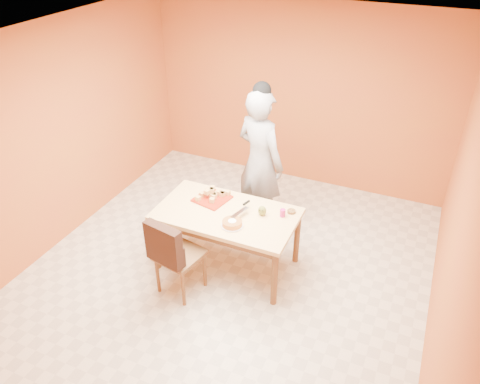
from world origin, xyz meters
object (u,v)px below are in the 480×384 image
at_px(person, 260,162).
at_px(egg_ornament, 262,211).
at_px(dining_chair, 179,254).
at_px(red_dinner_plate, 218,196).
at_px(sponge_cake, 232,223).
at_px(pastry_platter, 212,199).
at_px(checker_tin, 291,211).
at_px(magenta_glass, 283,213).
at_px(dining_table, 227,219).

height_order(person, egg_ornament, person).
xyz_separation_m(dining_chair, red_dinner_plate, (0.05, 0.88, 0.25)).
height_order(dining_chair, sponge_cake, dining_chair).
height_order(pastry_platter, checker_tin, checker_tin).
bearing_deg(person, magenta_glass, 149.19).
xyz_separation_m(dining_chair, sponge_cake, (0.46, 0.41, 0.28)).
xyz_separation_m(person, red_dinner_plate, (-0.29, -0.64, -0.20)).
bearing_deg(checker_tin, pastry_platter, -172.75).
bearing_deg(dining_chair, magenta_glass, 52.35).
relative_size(dining_table, magenta_glass, 17.81).
relative_size(dining_chair, pastry_platter, 2.75).
xyz_separation_m(dining_table, magenta_glass, (0.61, 0.19, 0.14)).
distance_m(sponge_cake, checker_tin, 0.71).
bearing_deg(person, checker_tin, 157.11).
height_order(sponge_cake, magenta_glass, magenta_glass).
bearing_deg(magenta_glass, sponge_cake, -138.52).
relative_size(pastry_platter, red_dinner_plate, 1.61).
height_order(red_dinner_plate, sponge_cake, sponge_cake).
height_order(dining_chair, person, person).
distance_m(person, sponge_cake, 1.13).
bearing_deg(magenta_glass, dining_chair, -138.42).
distance_m(dining_table, person, 0.96).
bearing_deg(dining_chair, sponge_cake, 52.46).
bearing_deg(egg_ornament, red_dinner_plate, 158.62).
height_order(dining_table, red_dinner_plate, red_dinner_plate).
distance_m(dining_chair, pastry_platter, 0.83).
relative_size(dining_table, person, 0.83).
distance_m(red_dinner_plate, sponge_cake, 0.63).
distance_m(egg_ornament, magenta_glass, 0.23).
bearing_deg(magenta_glass, person, 127.92).
distance_m(red_dinner_plate, magenta_glass, 0.85).
height_order(magenta_glass, checker_tin, magenta_glass).
bearing_deg(dining_table, person, 87.13).
xyz_separation_m(magenta_glass, checker_tin, (0.07, 0.11, -0.03)).
bearing_deg(sponge_cake, magenta_glass, 41.48).
relative_size(person, sponge_cake, 8.85).
relative_size(person, red_dinner_plate, 8.54).
bearing_deg(red_dinner_plate, egg_ornament, -13.99).
xyz_separation_m(pastry_platter, magenta_glass, (0.88, 0.01, 0.03)).
relative_size(dining_chair, egg_ornament, 8.33).
bearing_deg(dining_table, magenta_glass, 17.06).
distance_m(sponge_cake, egg_ornament, 0.39).
bearing_deg(dining_table, checker_tin, 23.85).
relative_size(person, pastry_platter, 5.31).
distance_m(dining_table, checker_tin, 0.74).
bearing_deg(person, egg_ornament, 134.71).
height_order(person, checker_tin, person).
height_order(dining_chair, pastry_platter, dining_chair).
distance_m(egg_ornament, checker_tin, 0.34).
relative_size(pastry_platter, egg_ornament, 3.03).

